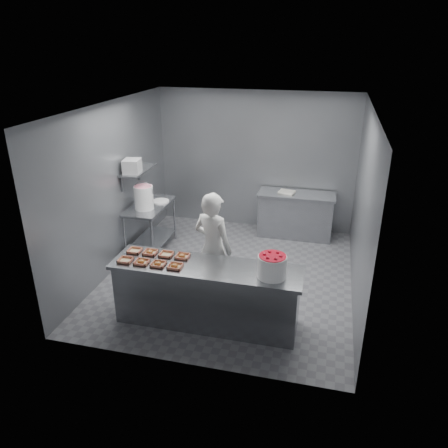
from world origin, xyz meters
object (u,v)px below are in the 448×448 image
(tray_1, at_px, (141,262))
(worker, at_px, (213,248))
(prep_table, at_px, (151,221))
(back_counter, at_px, (295,215))
(tray_0, at_px, (125,260))
(tray_2, at_px, (158,264))
(tray_6, at_px, (166,254))
(appliance, at_px, (132,166))
(service_counter, at_px, (207,294))
(tray_7, at_px, (182,256))
(tray_3, at_px, (175,266))
(glaze_bucket, at_px, (144,197))
(strawberry_tub, at_px, (272,266))
(tray_4, at_px, (135,251))
(tray_5, at_px, (150,252))

(tray_1, relative_size, worker, 0.11)
(prep_table, bearing_deg, back_counter, 27.01)
(tray_0, bearing_deg, back_counter, 59.41)
(tray_2, distance_m, tray_6, 0.30)
(appliance, bearing_deg, tray_0, -78.73)
(tray_2, xyz_separation_m, worker, (0.56, 0.75, -0.06))
(service_counter, xyz_separation_m, tray_6, (-0.63, 0.15, 0.47))
(tray_0, bearing_deg, tray_6, 31.72)
(service_counter, xyz_separation_m, tray_1, (-0.87, -0.15, 0.47))
(tray_7, distance_m, appliance, 2.26)
(prep_table, distance_m, tray_0, 2.19)
(tray_0, height_order, tray_3, tray_3)
(service_counter, height_order, tray_2, tray_2)
(worker, bearing_deg, service_counter, 116.87)
(glaze_bucket, bearing_deg, tray_6, -57.38)
(tray_6, height_order, appliance, appliance)
(tray_2, bearing_deg, tray_6, 89.42)
(tray_1, bearing_deg, worker, 43.16)
(tray_7, distance_m, strawberry_tub, 1.31)
(glaze_bucket, bearing_deg, worker, -36.20)
(tray_2, xyz_separation_m, tray_4, (-0.48, 0.30, -0.00))
(tray_1, relative_size, appliance, 0.60)
(back_counter, xyz_separation_m, strawberry_tub, (-0.01, -3.33, 0.61))
(tray_4, relative_size, worker, 0.11)
(tray_2, relative_size, tray_3, 1.00)
(tray_4, distance_m, appliance, 1.90)
(tray_0, distance_m, tray_6, 0.56)
(tray_1, bearing_deg, tray_2, 0.00)
(appliance, bearing_deg, tray_2, -67.15)
(strawberry_tub, xyz_separation_m, glaze_bucket, (-2.55, 1.84, 0.06))
(tray_4, bearing_deg, service_counter, -7.63)
(tray_2, bearing_deg, tray_7, 51.03)
(service_counter, relative_size, tray_7, 13.88)
(back_counter, height_order, tray_3, tray_3)
(prep_table, relative_size, tray_4, 6.40)
(tray_7, bearing_deg, back_counter, 67.39)
(tray_3, distance_m, strawberry_tub, 1.29)
(tray_3, distance_m, tray_6, 0.38)
(tray_2, distance_m, glaze_bucket, 2.18)
(tray_4, distance_m, tray_6, 0.48)
(glaze_bucket, bearing_deg, prep_table, 86.65)
(glaze_bucket, bearing_deg, tray_7, -51.81)
(back_counter, bearing_deg, tray_4, -122.93)
(tray_3, bearing_deg, worker, 66.98)
(tray_3, bearing_deg, service_counter, 20.74)
(tray_3, xyz_separation_m, tray_5, (-0.48, 0.30, 0.00))
(appliance, bearing_deg, tray_3, -62.22)
(tray_3, bearing_deg, strawberry_tub, 3.23)
(service_counter, relative_size, tray_3, 13.88)
(tray_2, bearing_deg, service_counter, 13.22)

